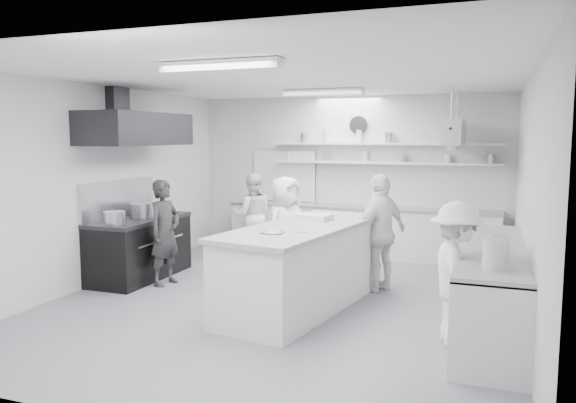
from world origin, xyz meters
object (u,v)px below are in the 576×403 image
(back_counter, at_px, (359,232))
(prep_island, at_px, (303,268))
(right_counter, at_px, (492,290))
(cook_stove, at_px, (165,233))
(stove, at_px, (140,250))
(cook_back, at_px, (252,215))

(back_counter, xyz_separation_m, prep_island, (0.01, -3.34, 0.06))
(right_counter, xyz_separation_m, cook_stove, (-4.65, 0.39, 0.33))
(stove, bearing_deg, cook_back, 63.33)
(cook_stove, height_order, cook_back, cook_stove)
(back_counter, bearing_deg, prep_island, -89.79)
(right_counter, distance_m, cook_back, 4.99)
(prep_island, bearing_deg, cook_back, 135.63)
(stove, relative_size, cook_stove, 1.13)
(stove, relative_size, cook_back, 1.15)
(back_counter, height_order, cook_back, cook_back)
(prep_island, distance_m, cook_back, 3.22)
(back_counter, height_order, right_counter, right_counter)
(stove, xyz_separation_m, prep_island, (2.91, -0.54, 0.07))
(cook_stove, bearing_deg, back_counter, -27.21)
(prep_island, relative_size, cook_stove, 1.77)
(cook_stove, bearing_deg, stove, 81.32)
(back_counter, relative_size, cook_back, 3.21)
(back_counter, bearing_deg, cook_back, -158.51)
(stove, relative_size, back_counter, 0.36)
(right_counter, bearing_deg, cook_back, 147.66)
(back_counter, bearing_deg, stove, -136.01)
(stove, xyz_separation_m, back_counter, (2.90, 2.80, 0.01))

